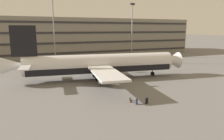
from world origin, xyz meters
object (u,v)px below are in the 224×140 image
object	(u,v)px
airliner	(100,64)
backpack_small	(131,101)
suitcase_red	(147,101)
suitcase_purple	(137,101)
backpack_black	(130,99)

from	to	relation	value
airliner	backpack_small	world-z (taller)	airliner
suitcase_red	suitcase_purple	size ratio (longest dim) A/B	1.13
airliner	backpack_black	distance (m)	15.01
airliner	suitcase_red	distance (m)	17.01
suitcase_red	backpack_black	world-z (taller)	suitcase_red
suitcase_red	backpack_small	bearing A→B (deg)	143.54
suitcase_purple	suitcase_red	bearing A→B (deg)	-13.54
suitcase_purple	backpack_black	bearing A→B (deg)	92.72
suitcase_purple	backpack_black	size ratio (longest dim) A/B	1.66
suitcase_red	airliner	bearing A→B (deg)	92.89
airliner	suitcase_purple	size ratio (longest dim) A/B	42.17
suitcase_purple	backpack_black	world-z (taller)	suitcase_purple
suitcase_purple	backpack_small	bearing A→B (deg)	111.73
airliner	backpack_black	world-z (taller)	airliner
airliner	suitcase_purple	xyz separation A→B (m)	(-0.57, -16.44, -2.73)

